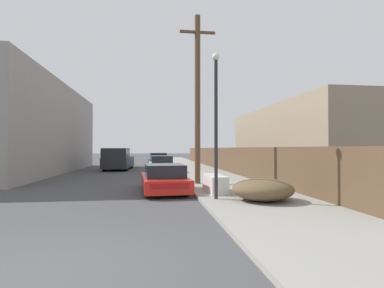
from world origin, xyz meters
TOP-DOWN VIEW (x-y plane):
  - ground_plane at (0.00, 0.00)m, footprint 220.00×220.00m
  - sidewalk_curb at (5.30, 23.50)m, footprint 4.20×63.00m
  - discarded_fridge at (4.07, 7.22)m, footprint 0.70×1.84m
  - parked_sports_car_red at (2.07, 8.45)m, footprint 2.09×4.57m
  - car_parked_mid at (2.28, 18.44)m, footprint 1.88×4.26m
  - car_parked_far at (2.16, 26.02)m, footprint 2.09×4.71m
  - pickup_truck at (-1.37, 22.09)m, footprint 2.39×5.70m
  - utility_pole at (3.83, 10.26)m, footprint 1.80×0.29m
  - street_lamp at (3.76, 5.60)m, footprint 0.26×0.26m
  - brush_pile at (5.25, 5.07)m, footprint 2.08×1.96m
  - wooden_fence at (7.25, 20.68)m, footprint 0.08×37.65m
  - building_left_block at (-8.43, 19.78)m, footprint 7.00×19.65m
  - building_right_house at (12.69, 16.08)m, footprint 6.00×15.53m

SIDE VIEW (x-z plane):
  - ground_plane at x=0.00m, z-range 0.00..0.00m
  - sidewalk_curb at x=5.30m, z-range 0.00..0.12m
  - discarded_fridge at x=4.07m, z-range 0.11..0.81m
  - brush_pile at x=5.25m, z-range 0.12..0.86m
  - parked_sports_car_red at x=2.07m, z-range -0.05..1.15m
  - car_parked_mid at x=2.28m, z-range -0.04..1.28m
  - car_parked_far at x=2.16m, z-range -0.05..1.37m
  - pickup_truck at x=-1.37m, z-range 0.00..1.89m
  - wooden_fence at x=7.25m, z-range 0.12..1.93m
  - building_right_house at x=12.69m, z-range 0.00..4.86m
  - street_lamp at x=3.76m, z-range 0.50..5.59m
  - building_left_block at x=-8.43m, z-range 0.00..6.77m
  - utility_pole at x=3.83m, z-range 0.24..8.73m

